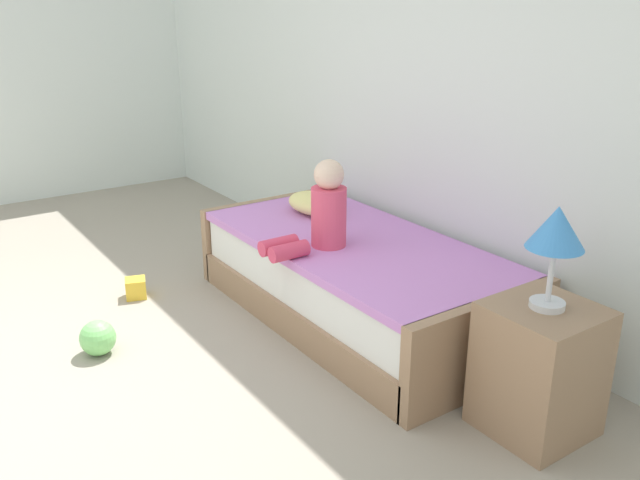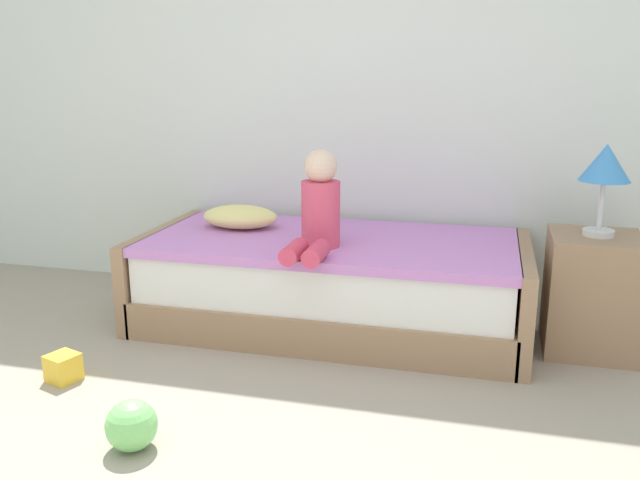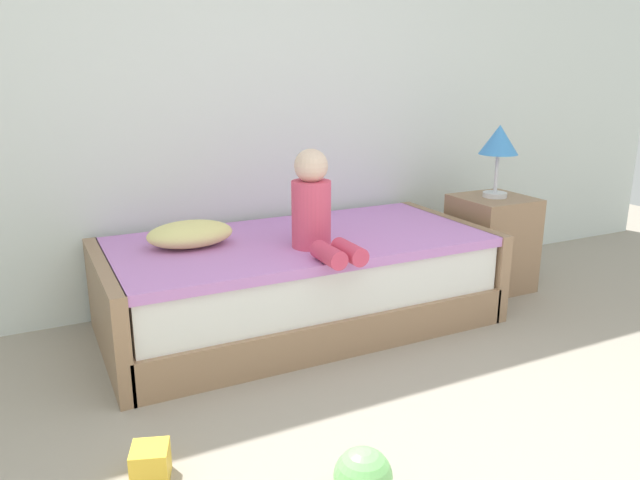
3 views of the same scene
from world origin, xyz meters
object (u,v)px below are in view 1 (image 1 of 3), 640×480
Objects in this scene: child_figure at (315,217)px; nightstand at (407,226)px; table_lamp at (411,150)px; bed at (293,275)px; toy_ball at (542,334)px; pillow at (209,248)px.

nightstand is at bearing 9.76° from child_figure.
table_lamp is at bearing 0.00° from nightstand.
bed is 0.51m from child_figure.
nightstand is 3.72× the size of toy_ball.
bed is at bearing 112.82° from toy_ball.
bed is at bearing 83.29° from child_figure.
table_lamp is 1.87m from toy_ball.
child_figure is 1.55m from toy_ball.
table_lamp is (1.35, 0.01, 0.69)m from bed.
bed is 0.69m from pillow.
bed is 4.69× the size of table_lamp.
child_figure is 1.16× the size of pillow.
nightstand is 1.67m from toy_ball.
bed is 1.62m from toy_ball.
pillow is 2.73× the size of toy_ball.
pillow is (-0.61, 0.10, 0.32)m from bed.
nightstand reaches higher than bed.
toy_ball is (-0.73, -1.49, -0.22)m from nightstand.
toy_ball is at bearing -62.58° from child_figure.
pillow is at bearing 177.32° from nightstand.
nightstand is (1.35, 0.01, 0.05)m from bed.
nightstand is at bearing -2.68° from pillow.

